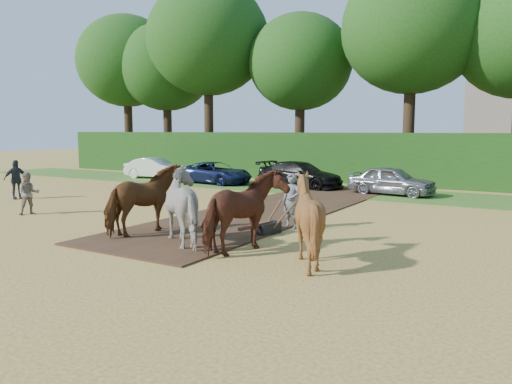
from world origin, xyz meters
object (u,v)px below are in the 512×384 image
object	(u,v)px
spectator_near	(29,194)
parked_cars	(345,178)
spectator_far	(16,180)
church	(494,38)
plough_team	(220,208)

from	to	relation	value
spectator_near	parked_cars	size ratio (longest dim) A/B	0.05
parked_cars	spectator_far	bearing A→B (deg)	-138.52
spectator_far	parked_cars	bearing A→B (deg)	-31.32
spectator_far	church	size ratio (longest dim) A/B	0.07
spectator_far	plough_team	size ratio (longest dim) A/B	0.25
parked_cars	church	xyz separation A→B (m)	(2.29, 40.78, 13.04)
spectator_near	parked_cars	world-z (taller)	spectator_near
plough_team	parked_cars	bearing A→B (deg)	96.72
church	parked_cars	bearing A→B (deg)	-93.22
parked_cars	church	world-z (taller)	church
spectator_far	church	bearing A→B (deg)	1.69
plough_team	church	distance (m)	55.79
spectator_near	church	size ratio (longest dim) A/B	0.06
spectator_far	parked_cars	world-z (taller)	spectator_far
spectator_far	plough_team	world-z (taller)	plough_team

